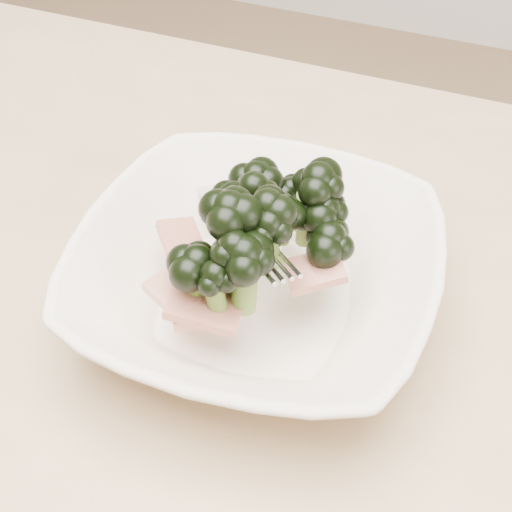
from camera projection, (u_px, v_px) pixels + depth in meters
name	position (u px, v px, depth m)	size (l,w,h in m)	color
dining_table	(131.00, 412.00, 0.57)	(1.20, 0.80, 0.75)	tan
broccoli_dish	(257.00, 267.00, 0.49)	(0.26, 0.26, 0.12)	silver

